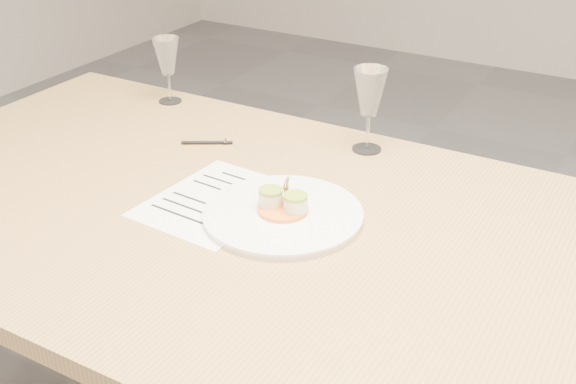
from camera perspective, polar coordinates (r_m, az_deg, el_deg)
The scene contains 6 objects.
dining_table at distance 1.38m, azimuth 7.29°, elevation -7.17°, with size 2.40×1.00×0.75m.
dinner_plate at distance 1.44m, azimuth -0.39°, elevation -1.66°, with size 0.32×0.32×0.08m.
recipe_sheet at distance 1.51m, azimuth -5.69°, elevation -0.71°, with size 0.26×0.33×0.00m.
ballpoint_pen at distance 1.77m, azimuth -6.39°, elevation 3.91°, with size 0.11×0.07×0.01m.
wine_glass_0 at distance 2.01m, azimuth -9.55°, elevation 10.43°, with size 0.07×0.07×0.18m.
wine_glass_1 at distance 1.69m, azimuth 6.47°, elevation 7.71°, with size 0.08×0.08×0.20m.
Camera 1 is at (0.41, -1.06, 1.47)m, focal length 45.00 mm.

